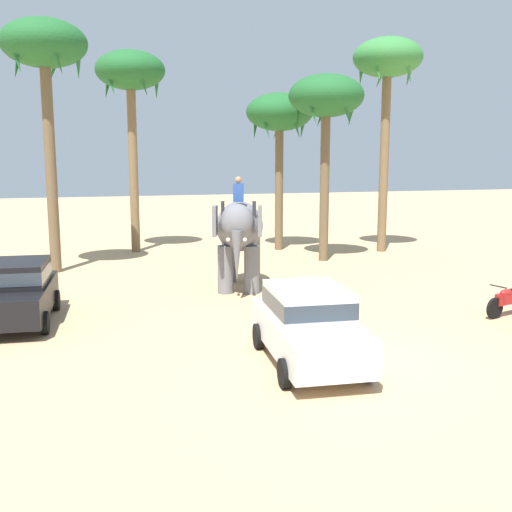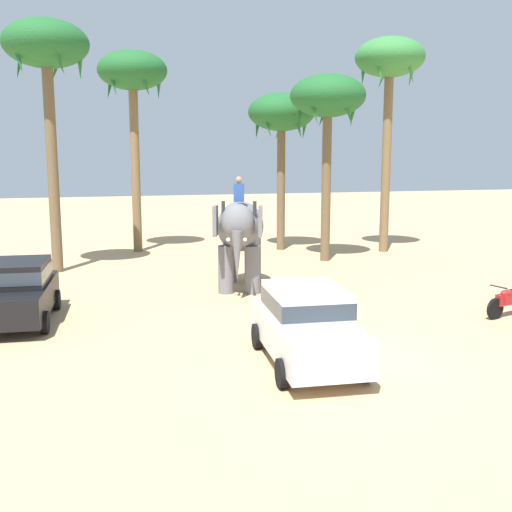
{
  "view_description": "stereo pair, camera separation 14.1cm",
  "coord_description": "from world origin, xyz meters",
  "px_view_note": "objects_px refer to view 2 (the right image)",
  "views": [
    {
      "loc": [
        -5.5,
        -11.83,
        4.5
      ],
      "look_at": [
        -0.38,
        5.07,
        1.6
      ],
      "focal_mm": 42.28,
      "sensor_mm": 36.0,
      "label": 1
    },
    {
      "loc": [
        -5.37,
        -11.87,
        4.5
      ],
      "look_at": [
        -0.38,
        5.07,
        1.6
      ],
      "focal_mm": 42.28,
      "sensor_mm": 36.0,
      "label": 2
    }
  ],
  "objects_px": {
    "palm_tree_left_of_road": "(281,116)",
    "motorcycle_far_in_row": "(509,301)",
    "palm_tree_behind_elephant": "(390,66)",
    "palm_tree_leaning_seaward": "(46,53)",
    "car_sedan_foreground": "(306,322)",
    "palm_tree_near_hut": "(328,101)",
    "car_parked_far_side": "(18,289)",
    "elephant_with_mahout": "(240,232)",
    "palm_tree_far_back": "(133,78)"
  },
  "relations": [
    {
      "from": "palm_tree_behind_elephant",
      "to": "palm_tree_left_of_road",
      "type": "xyz_separation_m",
      "value": [
        -4.56,
        2.0,
        -2.24
      ]
    },
    {
      "from": "car_sedan_foreground",
      "to": "palm_tree_left_of_road",
      "type": "relative_size",
      "value": 0.56
    },
    {
      "from": "elephant_with_mahout",
      "to": "palm_tree_behind_elephant",
      "type": "height_order",
      "value": "palm_tree_behind_elephant"
    },
    {
      "from": "motorcycle_far_in_row",
      "to": "palm_tree_leaning_seaward",
      "type": "bearing_deg",
      "value": 139.24
    },
    {
      "from": "motorcycle_far_in_row",
      "to": "palm_tree_leaning_seaward",
      "type": "height_order",
      "value": "palm_tree_leaning_seaward"
    },
    {
      "from": "elephant_with_mahout",
      "to": "motorcycle_far_in_row",
      "type": "relative_size",
      "value": 2.27
    },
    {
      "from": "elephant_with_mahout",
      "to": "palm_tree_leaning_seaward",
      "type": "bearing_deg",
      "value": 140.38
    },
    {
      "from": "car_parked_far_side",
      "to": "palm_tree_near_hut",
      "type": "distance_m",
      "value": 15.09
    },
    {
      "from": "palm_tree_left_of_road",
      "to": "motorcycle_far_in_row",
      "type": "bearing_deg",
      "value": -81.08
    },
    {
      "from": "palm_tree_far_back",
      "to": "palm_tree_leaning_seaward",
      "type": "height_order",
      "value": "palm_tree_leaning_seaward"
    },
    {
      "from": "car_parked_far_side",
      "to": "palm_tree_far_back",
      "type": "height_order",
      "value": "palm_tree_far_back"
    },
    {
      "from": "car_parked_far_side",
      "to": "palm_tree_left_of_road",
      "type": "bearing_deg",
      "value": 43.32
    },
    {
      "from": "palm_tree_behind_elephant",
      "to": "palm_tree_far_back",
      "type": "bearing_deg",
      "value": 163.58
    },
    {
      "from": "palm_tree_behind_elephant",
      "to": "elephant_with_mahout",
      "type": "bearing_deg",
      "value": -145.11
    },
    {
      "from": "palm_tree_near_hut",
      "to": "palm_tree_behind_elephant",
      "type": "bearing_deg",
      "value": 23.6
    },
    {
      "from": "palm_tree_behind_elephant",
      "to": "car_sedan_foreground",
      "type": "bearing_deg",
      "value": -123.95
    },
    {
      "from": "palm_tree_left_of_road",
      "to": "car_parked_far_side",
      "type": "bearing_deg",
      "value": -136.68
    },
    {
      "from": "car_parked_far_side",
      "to": "palm_tree_leaning_seaward",
      "type": "bearing_deg",
      "value": 83.87
    },
    {
      "from": "palm_tree_left_of_road",
      "to": "elephant_with_mahout",
      "type": "bearing_deg",
      "value": -117.51
    },
    {
      "from": "palm_tree_behind_elephant",
      "to": "palm_tree_far_back",
      "type": "relative_size",
      "value": 1.06
    },
    {
      "from": "car_parked_far_side",
      "to": "motorcycle_far_in_row",
      "type": "relative_size",
      "value": 2.39
    },
    {
      "from": "palm_tree_left_of_road",
      "to": "palm_tree_leaning_seaward",
      "type": "distance_m",
      "value": 11.0
    },
    {
      "from": "elephant_with_mahout",
      "to": "palm_tree_near_hut",
      "type": "height_order",
      "value": "palm_tree_near_hut"
    },
    {
      "from": "car_parked_far_side",
      "to": "motorcycle_far_in_row",
      "type": "distance_m",
      "value": 13.79
    },
    {
      "from": "motorcycle_far_in_row",
      "to": "palm_tree_leaning_seaward",
      "type": "relative_size",
      "value": 0.18
    },
    {
      "from": "car_parked_far_side",
      "to": "elephant_with_mahout",
      "type": "bearing_deg",
      "value": 19.18
    },
    {
      "from": "motorcycle_far_in_row",
      "to": "car_sedan_foreground",
      "type": "bearing_deg",
      "value": -163.52
    },
    {
      "from": "car_sedan_foreground",
      "to": "palm_tree_leaning_seaward",
      "type": "bearing_deg",
      "value": 113.33
    },
    {
      "from": "car_sedan_foreground",
      "to": "palm_tree_near_hut",
      "type": "distance_m",
      "value": 14.79
    },
    {
      "from": "palm_tree_near_hut",
      "to": "car_parked_far_side",
      "type": "bearing_deg",
      "value": -150.06
    },
    {
      "from": "motorcycle_far_in_row",
      "to": "palm_tree_left_of_road",
      "type": "height_order",
      "value": "palm_tree_left_of_road"
    },
    {
      "from": "palm_tree_behind_elephant",
      "to": "palm_tree_leaning_seaward",
      "type": "bearing_deg",
      "value": -176.02
    },
    {
      "from": "motorcycle_far_in_row",
      "to": "palm_tree_far_back",
      "type": "xyz_separation_m",
      "value": [
        -9.0,
        15.23,
        7.67
      ]
    },
    {
      "from": "elephant_with_mahout",
      "to": "palm_tree_behind_elephant",
      "type": "relative_size",
      "value": 0.4
    },
    {
      "from": "palm_tree_near_hut",
      "to": "palm_tree_far_back",
      "type": "distance_m",
      "value": 9.22
    },
    {
      "from": "palm_tree_left_of_road",
      "to": "palm_tree_near_hut",
      "type": "bearing_deg",
      "value": -77.2
    },
    {
      "from": "car_parked_far_side",
      "to": "motorcycle_far_in_row",
      "type": "bearing_deg",
      "value": -13.93
    },
    {
      "from": "car_parked_far_side",
      "to": "palm_tree_leaning_seaward",
      "type": "distance_m",
      "value": 10.61
    },
    {
      "from": "palm_tree_left_of_road",
      "to": "palm_tree_far_back",
      "type": "height_order",
      "value": "palm_tree_far_back"
    },
    {
      "from": "palm_tree_near_hut",
      "to": "car_sedan_foreground",
      "type": "bearing_deg",
      "value": -114.65
    },
    {
      "from": "car_sedan_foreground",
      "to": "car_parked_far_side",
      "type": "xyz_separation_m",
      "value": [
        -6.37,
        5.39,
        0.0
      ]
    },
    {
      "from": "car_sedan_foreground",
      "to": "elephant_with_mahout",
      "type": "xyz_separation_m",
      "value": [
        0.59,
        7.81,
        1.06
      ]
    },
    {
      "from": "car_sedan_foreground",
      "to": "palm_tree_near_hut",
      "type": "xyz_separation_m",
      "value": [
        5.65,
        12.32,
        5.92
      ]
    },
    {
      "from": "motorcycle_far_in_row",
      "to": "palm_tree_near_hut",
      "type": "bearing_deg",
      "value": 97.52
    },
    {
      "from": "car_sedan_foreground",
      "to": "elephant_with_mahout",
      "type": "distance_m",
      "value": 7.91
    },
    {
      "from": "motorcycle_far_in_row",
      "to": "palm_tree_near_hut",
      "type": "height_order",
      "value": "palm_tree_near_hut"
    },
    {
      "from": "motorcycle_far_in_row",
      "to": "palm_tree_leaning_seaward",
      "type": "xyz_separation_m",
      "value": [
        -12.57,
        10.84,
        7.91
      ]
    },
    {
      "from": "motorcycle_far_in_row",
      "to": "palm_tree_far_back",
      "type": "height_order",
      "value": "palm_tree_far_back"
    },
    {
      "from": "car_parked_far_side",
      "to": "palm_tree_leaning_seaward",
      "type": "xyz_separation_m",
      "value": [
        0.81,
        7.52,
        7.44
      ]
    },
    {
      "from": "car_sedan_foreground",
      "to": "elephant_with_mahout",
      "type": "relative_size",
      "value": 1.06
    }
  ]
}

